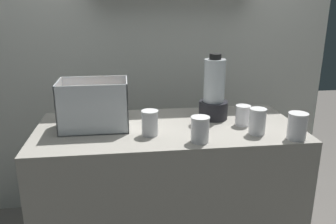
{
  "coord_description": "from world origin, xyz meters",
  "views": [
    {
      "loc": [
        -0.22,
        -1.72,
        1.53
      ],
      "look_at": [
        0.0,
        0.0,
        0.98
      ],
      "focal_mm": 36.72,
      "sensor_mm": 36.0,
      "label": 1
    }
  ],
  "objects_px": {
    "carrot_display_bin": "(93,114)",
    "juice_cup_mango_left": "(200,130)",
    "blender_pitcher": "(214,93)",
    "juice_cup_pomegranate_far_right": "(297,127)",
    "juice_cup_carrot_far_left": "(150,125)",
    "juice_cup_beet_right": "(257,123)",
    "juice_cup_mango_middle": "(243,116)"
  },
  "relations": [
    {
      "from": "juice_cup_mango_left",
      "to": "juice_cup_mango_middle",
      "type": "height_order",
      "value": "juice_cup_mango_left"
    },
    {
      "from": "blender_pitcher",
      "to": "juice_cup_mango_middle",
      "type": "relative_size",
      "value": 3.39
    },
    {
      "from": "juice_cup_pomegranate_far_right",
      "to": "juice_cup_carrot_far_left",
      "type": "bearing_deg",
      "value": 168.36
    },
    {
      "from": "juice_cup_mango_left",
      "to": "juice_cup_beet_right",
      "type": "relative_size",
      "value": 0.93
    },
    {
      "from": "carrot_display_bin",
      "to": "juice_cup_beet_right",
      "type": "bearing_deg",
      "value": -13.16
    },
    {
      "from": "juice_cup_mango_middle",
      "to": "juice_cup_pomegranate_far_right",
      "type": "bearing_deg",
      "value": -50.03
    },
    {
      "from": "juice_cup_pomegranate_far_right",
      "to": "blender_pitcher",
      "type": "bearing_deg",
      "value": 131.63
    },
    {
      "from": "juice_cup_pomegranate_far_right",
      "to": "juice_cup_beet_right",
      "type": "bearing_deg",
      "value": 150.79
    },
    {
      "from": "juice_cup_mango_middle",
      "to": "blender_pitcher",
      "type": "bearing_deg",
      "value": 134.31
    },
    {
      "from": "juice_cup_beet_right",
      "to": "juice_cup_pomegranate_far_right",
      "type": "distance_m",
      "value": 0.19
    },
    {
      "from": "juice_cup_mango_left",
      "to": "juice_cup_pomegranate_far_right",
      "type": "height_order",
      "value": "juice_cup_pomegranate_far_right"
    },
    {
      "from": "juice_cup_carrot_far_left",
      "to": "juice_cup_mango_left",
      "type": "bearing_deg",
      "value": -27.11
    },
    {
      "from": "blender_pitcher",
      "to": "juice_cup_mango_left",
      "type": "distance_m",
      "value": 0.38
    },
    {
      "from": "blender_pitcher",
      "to": "carrot_display_bin",
      "type": "bearing_deg",
      "value": -173.37
    },
    {
      "from": "blender_pitcher",
      "to": "juice_cup_carrot_far_left",
      "type": "height_order",
      "value": "blender_pitcher"
    },
    {
      "from": "carrot_display_bin",
      "to": "juice_cup_carrot_far_left",
      "type": "xyz_separation_m",
      "value": [
        0.29,
        -0.14,
        -0.03
      ]
    },
    {
      "from": "blender_pitcher",
      "to": "juice_cup_pomegranate_far_right",
      "type": "distance_m",
      "value": 0.49
    },
    {
      "from": "juice_cup_mango_middle",
      "to": "juice_cup_pomegranate_far_right",
      "type": "height_order",
      "value": "juice_cup_pomegranate_far_right"
    },
    {
      "from": "juice_cup_mango_middle",
      "to": "juice_cup_pomegranate_far_right",
      "type": "distance_m",
      "value": 0.3
    },
    {
      "from": "carrot_display_bin",
      "to": "juice_cup_mango_left",
      "type": "relative_size",
      "value": 2.84
    },
    {
      "from": "juice_cup_mango_middle",
      "to": "juice_cup_beet_right",
      "type": "bearing_deg",
      "value": -78.47
    },
    {
      "from": "blender_pitcher",
      "to": "juice_cup_mango_left",
      "type": "relative_size",
      "value": 2.98
    },
    {
      "from": "juice_cup_beet_right",
      "to": "blender_pitcher",
      "type": "bearing_deg",
      "value": 120.25
    },
    {
      "from": "carrot_display_bin",
      "to": "juice_cup_mango_left",
      "type": "distance_m",
      "value": 0.57
    },
    {
      "from": "blender_pitcher",
      "to": "juice_cup_carrot_far_left",
      "type": "xyz_separation_m",
      "value": [
        -0.38,
        -0.22,
        -0.09
      ]
    },
    {
      "from": "juice_cup_beet_right",
      "to": "juice_cup_pomegranate_far_right",
      "type": "bearing_deg",
      "value": -29.21
    },
    {
      "from": "carrot_display_bin",
      "to": "juice_cup_pomegranate_far_right",
      "type": "distance_m",
      "value": 1.03
    },
    {
      "from": "carrot_display_bin",
      "to": "juice_cup_mango_middle",
      "type": "distance_m",
      "value": 0.8
    },
    {
      "from": "carrot_display_bin",
      "to": "juice_cup_beet_right",
      "type": "distance_m",
      "value": 0.84
    },
    {
      "from": "juice_cup_beet_right",
      "to": "carrot_display_bin",
      "type": "bearing_deg",
      "value": 166.84
    },
    {
      "from": "juice_cup_carrot_far_left",
      "to": "blender_pitcher",
      "type": "bearing_deg",
      "value": 29.78
    },
    {
      "from": "juice_cup_carrot_far_left",
      "to": "juice_cup_pomegranate_far_right",
      "type": "bearing_deg",
      "value": -11.64
    }
  ]
}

